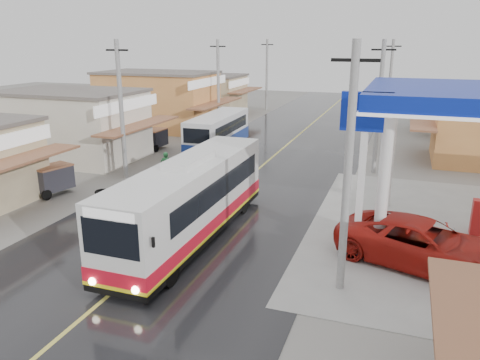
% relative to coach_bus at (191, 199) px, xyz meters
% --- Properties ---
extents(ground, '(120.00, 120.00, 0.00)m').
position_rel_coach_bus_xyz_m(ground, '(-0.58, -2.18, -1.68)').
color(ground, slate).
rests_on(ground, ground).
extents(road, '(12.00, 90.00, 0.02)m').
position_rel_coach_bus_xyz_m(road, '(-0.58, 12.82, -1.67)').
color(road, black).
rests_on(road, ground).
extents(centre_line, '(0.15, 90.00, 0.01)m').
position_rel_coach_bus_xyz_m(centre_line, '(-0.58, 12.82, -1.66)').
color(centre_line, '#D8CC4C').
rests_on(centre_line, road).
extents(shopfronts_left, '(11.00, 44.00, 5.20)m').
position_rel_coach_bus_xyz_m(shopfronts_left, '(-13.58, 15.82, -1.68)').
color(shopfronts_left, tan).
rests_on(shopfronts_left, ground).
extents(utility_poles_left, '(1.60, 50.00, 8.00)m').
position_rel_coach_bus_xyz_m(utility_poles_left, '(-7.58, 13.82, -1.68)').
color(utility_poles_left, gray).
rests_on(utility_poles_left, ground).
extents(utility_poles_right, '(1.60, 36.00, 8.00)m').
position_rel_coach_bus_xyz_m(utility_poles_right, '(6.42, 12.82, -1.68)').
color(utility_poles_right, gray).
rests_on(utility_poles_right, ground).
extents(coach_bus, '(2.67, 11.20, 3.49)m').
position_rel_coach_bus_xyz_m(coach_bus, '(0.00, 0.00, 0.00)').
color(coach_bus, silver).
rests_on(coach_bus, road).
extents(second_bus, '(2.43, 8.22, 2.71)m').
position_rel_coach_bus_xyz_m(second_bus, '(-4.89, 15.00, -0.22)').
color(second_bus, silver).
rests_on(second_bus, road).
extents(jeepney, '(6.72, 4.64, 1.71)m').
position_rel_coach_bus_xyz_m(jeepney, '(8.97, 0.50, -0.83)').
color(jeepney, '#9F160F').
rests_on(jeepney, ground).
extents(cyclist, '(1.13, 1.97, 2.00)m').
position_rel_coach_bus_xyz_m(cyclist, '(-4.37, 6.13, -1.03)').
color(cyclist, black).
rests_on(cyclist, ground).
extents(tricycle_near, '(1.80, 2.32, 1.57)m').
position_rel_coach_bus_xyz_m(tricycle_near, '(-9.45, 2.77, -0.78)').
color(tricycle_near, '#26262D').
rests_on(tricycle_near, ground).
extents(tricycle_far, '(1.41, 2.05, 1.52)m').
position_rel_coach_bus_xyz_m(tricycle_far, '(-9.62, 14.07, -0.82)').
color(tricycle_far, '#26262D').
rests_on(tricycle_far, ground).
extents(tyre_stack, '(0.78, 0.78, 0.40)m').
position_rel_coach_bus_xyz_m(tyre_stack, '(-6.66, 3.12, -1.48)').
color(tyre_stack, black).
rests_on(tyre_stack, ground).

